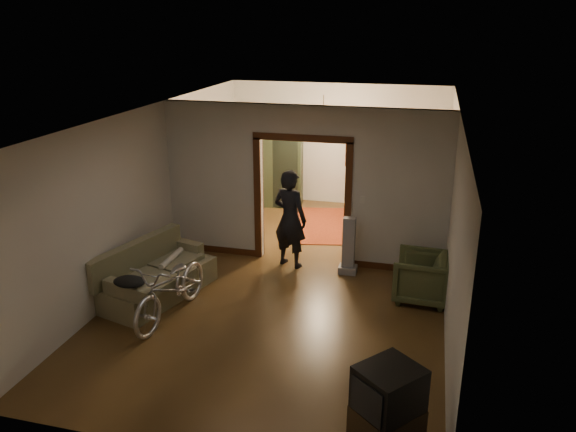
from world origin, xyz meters
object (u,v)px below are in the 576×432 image
(desk, at_px, (385,199))
(bicycle, at_px, (171,288))
(person, at_px, (290,219))
(locker, at_px, (281,164))
(sofa, at_px, (157,270))
(armchair, at_px, (421,277))

(desk, bearing_deg, bicycle, -115.86)
(desk, bearing_deg, person, -113.66)
(locker, bearing_deg, person, -79.27)
(bicycle, distance_m, desk, 5.98)
(bicycle, distance_m, person, 2.56)
(sofa, height_order, desk, sofa)
(bicycle, height_order, locker, locker)
(person, xyz_separation_m, desk, (1.37, 3.17, -0.51))
(armchair, bearing_deg, bicycle, -63.64)
(sofa, bearing_deg, person, 59.40)
(person, relative_size, desk, 1.76)
(bicycle, bearing_deg, armchair, 29.29)
(sofa, xyz_separation_m, armchair, (4.01, 0.91, -0.06))
(person, distance_m, locker, 3.45)
(person, height_order, desk, person)
(bicycle, xyz_separation_m, locker, (0.16, 5.50, 0.51))
(armchair, distance_m, locker, 5.27)
(armchair, bearing_deg, desk, -163.29)
(locker, height_order, desk, locker)
(person, bearing_deg, locker, -53.37)
(sofa, relative_size, armchair, 2.31)
(desk, bearing_deg, locker, 177.16)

